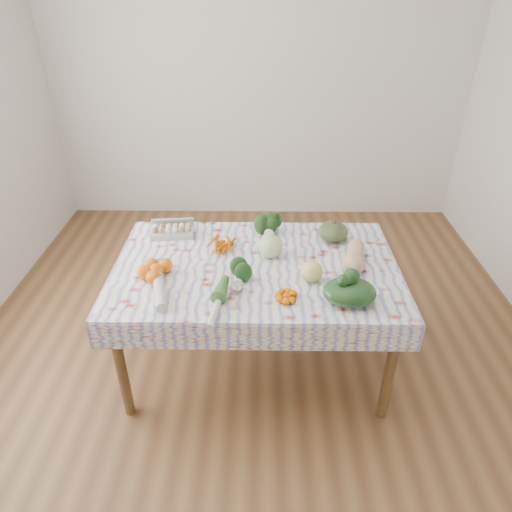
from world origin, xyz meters
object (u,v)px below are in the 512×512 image
at_px(dining_table, 256,276).
at_px(kabocha_squash, 333,231).
at_px(butternut_squash, 355,256).
at_px(grapefruit, 312,271).
at_px(egg_carton, 172,232).
at_px(cabbage, 271,246).

relative_size(dining_table, kabocha_squash, 8.49).
bearing_deg(butternut_squash, grapefruit, -134.67).
height_order(egg_carton, grapefruit, grapefruit).
relative_size(dining_table, cabbage, 11.06).
distance_m(dining_table, butternut_squash, 0.59).
xyz_separation_m(dining_table, cabbage, (0.09, 0.09, 0.16)).
height_order(dining_table, cabbage, cabbage).
bearing_deg(butternut_squash, egg_carton, 178.16).
distance_m(kabocha_squash, grapefruit, 0.49).
height_order(kabocha_squash, grapefruit, kabocha_squash).
relative_size(cabbage, butternut_squash, 0.51).
bearing_deg(egg_carton, kabocha_squash, -5.88).
xyz_separation_m(cabbage, butternut_squash, (0.48, -0.09, -0.01)).
xyz_separation_m(dining_table, grapefruit, (0.31, -0.16, 0.14)).
xyz_separation_m(cabbage, grapefruit, (0.22, -0.25, -0.01)).
xyz_separation_m(kabocha_squash, grapefruit, (-0.18, -0.45, -0.00)).
height_order(dining_table, butternut_squash, butternut_squash).
bearing_deg(grapefruit, dining_table, 152.80).
xyz_separation_m(egg_carton, grapefruit, (0.85, -0.48, 0.02)).
bearing_deg(butternut_squash, kabocha_squash, 120.08).
relative_size(egg_carton, butternut_squash, 0.96).
height_order(dining_table, kabocha_squash, kabocha_squash).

